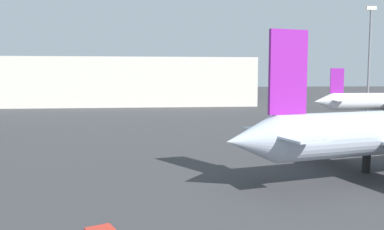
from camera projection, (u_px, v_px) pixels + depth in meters
name	position (u px, v px, depth m)	size (l,w,h in m)	color
light_mast_right	(369.00, 55.00, 95.19)	(2.40, 0.50, 24.78)	slate
terminal_building	(121.00, 82.00, 120.40)	(77.84, 20.57, 13.91)	beige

